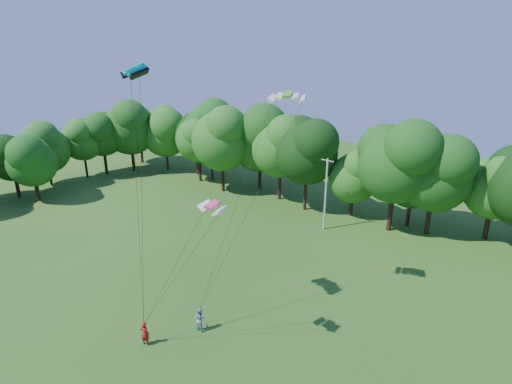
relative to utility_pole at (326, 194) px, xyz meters
The scene contains 9 objects.
utility_pole is the anchor object (origin of this frame).
kite_flyer_left 25.36m from the utility_pole, 91.88° to the right, with size 0.66×0.43×1.81m, color #A61615.
kite_flyer_right 21.98m from the utility_pole, 87.08° to the right, with size 0.89×0.69×1.82m, color #8BA6C1.
kite_teal 27.05m from the utility_pole, 94.98° to the right, with size 2.85×2.07×0.59m.
kite_green 19.78m from the utility_pole, 75.16° to the right, with size 2.87×2.04×0.44m.
kite_pink 23.93m from the utility_pole, 80.61° to the right, with size 1.90×1.06×0.35m.
tree_back_west 25.44m from the utility_pole, 163.30° to the left, with size 9.28×9.28×13.51m.
tree_back_center 10.50m from the utility_pole, 42.23° to the left, with size 7.70×7.70×11.20m.
tree_flank_west 39.57m from the utility_pole, 157.95° to the right, with size 7.06×7.06×10.27m.
Camera 1 is at (16.34, -8.55, 18.99)m, focal length 28.00 mm.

